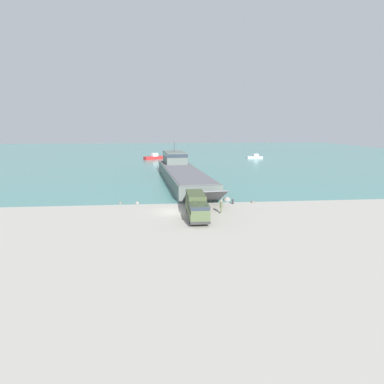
{
  "coord_description": "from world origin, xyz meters",
  "views": [
    {
      "loc": [
        -0.89,
        -40.04,
        11.47
      ],
      "look_at": [
        2.79,
        1.95,
        2.33
      ],
      "focal_mm": 28.0,
      "sensor_mm": 36.0,
      "label": 1
    }
  ],
  "objects_px": {
    "moored_boat_a": "(154,157)",
    "moored_boat_b": "(255,157)",
    "mooring_bollard": "(233,201)",
    "military_truck": "(197,206)",
    "soldier_on_ramp": "(221,206)",
    "landing_craft": "(181,171)"
  },
  "relations": [
    {
      "from": "landing_craft",
      "to": "moored_boat_b",
      "type": "bearing_deg",
      "value": 49.79
    },
    {
      "from": "military_truck",
      "to": "soldier_on_ramp",
      "type": "relative_size",
      "value": 4.42
    },
    {
      "from": "landing_craft",
      "to": "mooring_bollard",
      "type": "relative_size",
      "value": 51.63
    },
    {
      "from": "landing_craft",
      "to": "soldier_on_ramp",
      "type": "xyz_separation_m",
      "value": [
        4.1,
        -27.13,
        -0.89
      ]
    },
    {
      "from": "moored_boat_b",
      "to": "mooring_bollard",
      "type": "xyz_separation_m",
      "value": [
        -23.34,
        -66.38,
        -0.15
      ]
    },
    {
      "from": "moored_boat_b",
      "to": "soldier_on_ramp",
      "type": "bearing_deg",
      "value": 169.1
    },
    {
      "from": "landing_craft",
      "to": "military_truck",
      "type": "xyz_separation_m",
      "value": [
        0.6,
        -28.86,
        -0.36
      ]
    },
    {
      "from": "military_truck",
      "to": "landing_craft",
      "type": "bearing_deg",
      "value": -179.23
    },
    {
      "from": "soldier_on_ramp",
      "to": "moored_boat_b",
      "type": "relative_size",
      "value": 0.31
    },
    {
      "from": "moored_boat_a",
      "to": "moored_boat_b",
      "type": "relative_size",
      "value": 1.23
    },
    {
      "from": "moored_boat_a",
      "to": "moored_boat_b",
      "type": "height_order",
      "value": "moored_boat_a"
    },
    {
      "from": "soldier_on_ramp",
      "to": "mooring_bollard",
      "type": "relative_size",
      "value": 2.26
    },
    {
      "from": "soldier_on_ramp",
      "to": "moored_boat_b",
      "type": "height_order",
      "value": "soldier_on_ramp"
    },
    {
      "from": "moored_boat_a",
      "to": "moored_boat_b",
      "type": "xyz_separation_m",
      "value": [
        37.85,
        -0.32,
        -0.17
      ]
    },
    {
      "from": "landing_craft",
      "to": "mooring_bollard",
      "type": "distance_m",
      "value": 23.34
    },
    {
      "from": "landing_craft",
      "to": "moored_boat_b",
      "type": "distance_m",
      "value": 53.46
    },
    {
      "from": "military_truck",
      "to": "moored_boat_a",
      "type": "relative_size",
      "value": 1.11
    },
    {
      "from": "moored_boat_b",
      "to": "mooring_bollard",
      "type": "distance_m",
      "value": 70.36
    },
    {
      "from": "moored_boat_b",
      "to": "mooring_bollard",
      "type": "bearing_deg",
      "value": 169.82
    },
    {
      "from": "military_truck",
      "to": "moored_boat_a",
      "type": "distance_m",
      "value": 73.77
    },
    {
      "from": "military_truck",
      "to": "mooring_bollard",
      "type": "bearing_deg",
      "value": 136.23
    },
    {
      "from": "soldier_on_ramp",
      "to": "mooring_bollard",
      "type": "bearing_deg",
      "value": -80.15
    }
  ]
}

